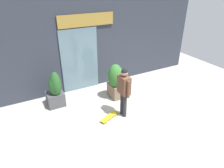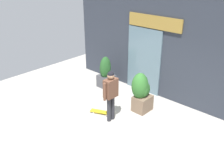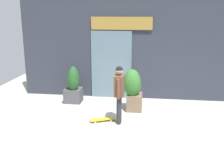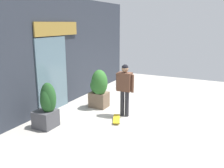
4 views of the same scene
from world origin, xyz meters
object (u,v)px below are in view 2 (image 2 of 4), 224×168
object	(u,v)px
skateboarder	(111,91)
planter_box_left	(106,73)
planter_box_right	(141,91)
skateboard	(101,112)

from	to	relation	value
skateboarder	planter_box_left	size ratio (longest dim) A/B	1.28
skateboarder	planter_box_right	world-z (taller)	skateboarder
skateboard	planter_box_left	bearing A→B (deg)	-74.48
planter_box_right	skateboarder	bearing A→B (deg)	-106.50
skateboarder	planter_box_right	distance (m)	1.21
skateboarder	planter_box_right	xyz separation A→B (m)	(0.33, 1.12, -0.30)
planter_box_left	planter_box_right	distance (m)	2.18
planter_box_left	skateboard	bearing A→B (deg)	-50.34
skateboard	planter_box_right	size ratio (longest dim) A/B	0.55
skateboard	skateboarder	bearing A→B (deg)	150.14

